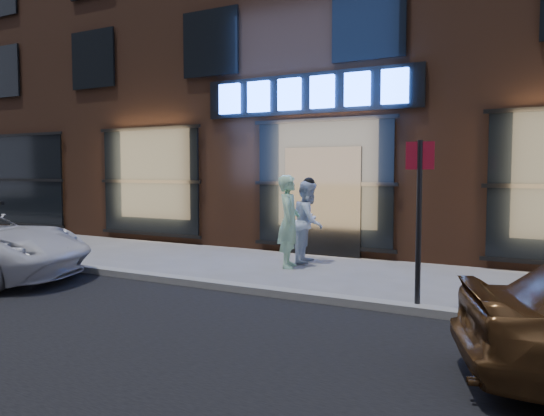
{
  "coord_description": "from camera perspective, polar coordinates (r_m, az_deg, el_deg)",
  "views": [
    {
      "loc": [
        4.62,
        -6.91,
        1.88
      ],
      "look_at": [
        -0.01,
        1.6,
        1.2
      ],
      "focal_mm": 35.0,
      "sensor_mm": 36.0,
      "label": 1
    }
  ],
  "objects": [
    {
      "name": "ground",
      "position": [
        8.52,
        -5.15,
        -8.75
      ],
      "size": [
        90.0,
        90.0,
        0.0
      ],
      "primitive_type": "plane",
      "color": "slate",
      "rests_on": "ground"
    },
    {
      "name": "curb",
      "position": [
        8.5,
        -5.15,
        -8.35
      ],
      "size": [
        60.0,
        0.25,
        0.12
      ],
      "primitive_type": "cube",
      "color": "gray",
      "rests_on": "ground"
    },
    {
      "name": "storefront_building",
      "position": [
        15.94,
        11.51,
        15.77
      ],
      "size": [
        30.2,
        8.28,
        10.3
      ],
      "color": "#54301E",
      "rests_on": "ground"
    },
    {
      "name": "man_bowtie",
      "position": [
        10.29,
        1.84,
        -1.46
      ],
      "size": [
        0.62,
        0.76,
        1.8
      ],
      "primitive_type": "imported",
      "rotation": [
        0.0,
        0.0,
        1.91
      ],
      "color": "#B0E7BB",
      "rests_on": "ground"
    },
    {
      "name": "man_cap",
      "position": [
        10.88,
        3.97,
        -1.49
      ],
      "size": [
        0.77,
        0.91,
        1.68
      ],
      "primitive_type": "imported",
      "rotation": [
        0.0,
        0.0,
        1.75
      ],
      "color": "white",
      "rests_on": "ground"
    },
    {
      "name": "sign_post",
      "position": [
        7.21,
        15.53,
        -0.11
      ],
      "size": [
        0.36,
        0.08,
        2.28
      ],
      "rotation": [
        0.0,
        0.0,
        0.13
      ],
      "color": "#262628",
      "rests_on": "ground"
    }
  ]
}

